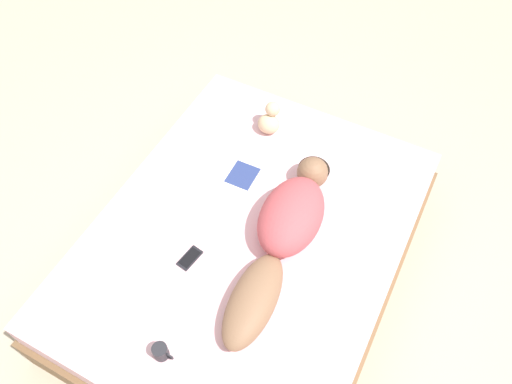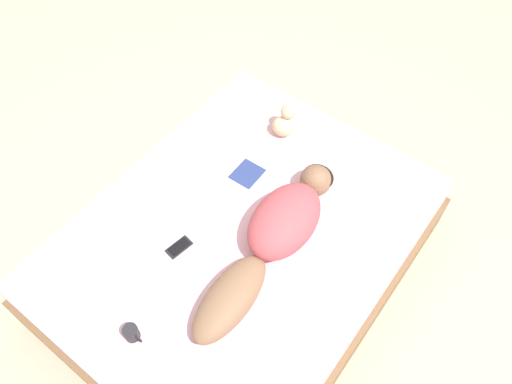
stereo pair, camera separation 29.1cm
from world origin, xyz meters
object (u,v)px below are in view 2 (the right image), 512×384
at_px(person, 276,233).
at_px(coffee_mug, 132,333).
at_px(cell_phone, 179,247).
at_px(open_magazine, 232,165).

height_order(person, coffee_mug, person).
height_order(coffee_mug, cell_phone, coffee_mug).
bearing_deg(cell_phone, open_magazine, 110.96).
xyz_separation_m(person, open_magazine, (-0.54, 0.28, -0.10)).
bearing_deg(cell_phone, coffee_mug, -63.56).
height_order(open_magazine, coffee_mug, coffee_mug).
distance_m(person, open_magazine, 0.61).
relative_size(person, cell_phone, 8.15).
height_order(person, cell_phone, person).
bearing_deg(cell_phone, person, 49.67).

